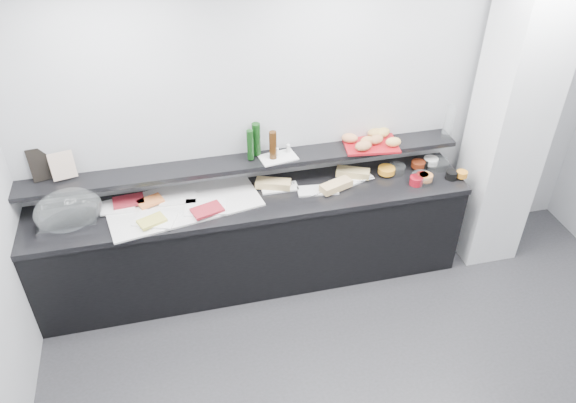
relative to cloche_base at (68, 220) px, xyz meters
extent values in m
cube|color=#B1B3B8|center=(2.13, 0.28, 0.43)|extent=(5.00, 0.02, 2.70)
plane|color=white|center=(2.13, -1.72, 1.78)|extent=(5.00, 5.00, 0.00)
cube|color=white|center=(3.63, -0.07, 0.43)|extent=(0.50, 0.50, 2.70)
cube|color=black|center=(1.43, -0.02, -0.50)|extent=(3.60, 0.60, 0.85)
cube|color=black|center=(1.43, -0.02, -0.05)|extent=(3.62, 0.62, 0.05)
cube|color=black|center=(1.43, 0.16, 0.21)|extent=(3.60, 0.25, 0.04)
cube|color=silver|center=(0.00, 0.00, 0.00)|extent=(0.45, 0.31, 0.04)
ellipsoid|color=white|center=(0.03, -0.03, 0.11)|extent=(0.57, 0.45, 0.34)
cube|color=silver|center=(0.88, 0.02, -0.01)|extent=(1.28, 0.77, 0.01)
cube|color=white|center=(0.38, 0.07, 0.00)|extent=(0.27, 0.19, 0.01)
cube|color=maroon|center=(0.46, 0.11, 0.02)|extent=(0.25, 0.17, 0.02)
cube|color=white|center=(0.85, 0.08, 0.00)|extent=(0.31, 0.22, 0.01)
cube|color=orange|center=(0.63, 0.07, 0.02)|extent=(0.23, 0.19, 0.02)
cube|color=white|center=(0.66, -0.15, 0.00)|extent=(0.36, 0.30, 0.01)
cube|color=#CCC24F|center=(0.63, -0.19, 0.02)|extent=(0.24, 0.20, 0.02)
cube|color=white|center=(1.05, -0.09, 0.00)|extent=(0.36, 0.27, 0.01)
cube|color=maroon|center=(1.06, -0.15, 0.02)|extent=(0.27, 0.22, 0.02)
cube|color=white|center=(1.68, 0.06, -0.01)|extent=(0.31, 0.14, 0.01)
cube|color=tan|center=(1.63, 0.08, 0.02)|extent=(0.31, 0.20, 0.06)
cylinder|color=#AFB1B6|center=(1.74, 0.05, 0.00)|extent=(0.15, 0.06, 0.01)
cube|color=silver|center=(1.98, -0.05, -0.01)|extent=(0.35, 0.18, 0.01)
cube|color=tan|center=(2.13, -0.07, 0.02)|extent=(0.30, 0.20, 0.06)
cylinder|color=#B4B7BB|center=(1.97, -0.11, 0.00)|extent=(0.15, 0.06, 0.01)
cube|color=white|center=(2.30, 0.04, -0.01)|extent=(0.40, 0.27, 0.01)
cube|color=tan|center=(2.33, 0.08, 0.02)|extent=(0.30, 0.22, 0.06)
cylinder|color=silver|center=(2.41, -0.02, 0.00)|extent=(0.16, 0.02, 0.01)
cylinder|color=white|center=(2.72, 0.06, 0.02)|extent=(0.19, 0.19, 0.07)
cylinder|color=orange|center=(2.62, 0.05, 0.03)|extent=(0.15, 0.15, 0.05)
cylinder|color=black|center=(2.95, 0.09, 0.02)|extent=(0.16, 0.16, 0.07)
cylinder|color=#5F200D|center=(2.93, 0.07, 0.03)|extent=(0.14, 0.14, 0.05)
cylinder|color=white|center=(3.10, 0.06, 0.02)|extent=(0.23, 0.23, 0.07)
cylinder|color=white|center=(3.06, 0.10, 0.03)|extent=(0.15, 0.15, 0.05)
cylinder|color=maroon|center=(2.81, -0.15, 0.02)|extent=(0.14, 0.14, 0.07)
cylinder|color=#520D0B|center=(2.88, -0.11, 0.03)|extent=(0.12, 0.12, 0.05)
cylinder|color=white|center=(2.87, -0.13, 0.02)|extent=(0.22, 0.22, 0.07)
cylinder|color=orange|center=(2.91, -0.13, 0.03)|extent=(0.15, 0.15, 0.05)
cylinder|color=black|center=(3.14, -0.13, 0.02)|extent=(0.12, 0.12, 0.07)
cylinder|color=orange|center=(3.22, -0.16, 0.03)|extent=(0.09, 0.09, 0.05)
cube|color=black|center=(-0.10, 0.27, 0.36)|extent=(0.25, 0.13, 0.26)
cube|color=tan|center=(0.03, 0.20, 0.36)|extent=(0.19, 0.09, 0.22)
cube|color=white|center=(1.69, 0.13, 0.24)|extent=(0.32, 0.23, 0.01)
cylinder|color=black|center=(1.47, 0.16, 0.37)|extent=(0.06, 0.06, 0.26)
cylinder|color=#381F0A|center=(1.65, 0.13, 0.36)|extent=(0.07, 0.07, 0.24)
cylinder|color=#0E330E|center=(1.53, 0.22, 0.38)|extent=(0.08, 0.08, 0.28)
cylinder|color=#B8330D|center=(1.65, 0.13, 0.33)|extent=(0.05, 0.05, 0.18)
cylinder|color=white|center=(1.69, 0.15, 0.28)|extent=(0.03, 0.03, 0.07)
cylinder|color=silver|center=(1.79, 0.19, 0.28)|extent=(0.04, 0.04, 0.07)
cube|color=#A21119|center=(2.50, 0.15, 0.24)|extent=(0.48, 0.37, 0.02)
ellipsoid|color=#D0824F|center=(2.33, 0.21, 0.29)|extent=(0.16, 0.14, 0.08)
ellipsoid|color=#B88D46|center=(2.57, 0.24, 0.29)|extent=(0.16, 0.12, 0.08)
ellipsoid|color=tan|center=(2.63, 0.23, 0.29)|extent=(0.17, 0.14, 0.08)
ellipsoid|color=#B47345|center=(2.39, 0.06, 0.29)|extent=(0.16, 0.11, 0.08)
ellipsoid|color=tan|center=(2.66, 0.06, 0.29)|extent=(0.14, 0.10, 0.08)
ellipsoid|color=#B77D46|center=(2.45, 0.13, 0.29)|extent=(0.13, 0.09, 0.08)
ellipsoid|color=#B17343|center=(2.53, 0.14, 0.29)|extent=(0.15, 0.11, 0.08)
cylinder|color=white|center=(3.18, 0.13, 0.38)|extent=(0.10, 0.10, 0.30)
camera|label=1|loc=(0.87, -3.68, 2.67)|focal=35.00mm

